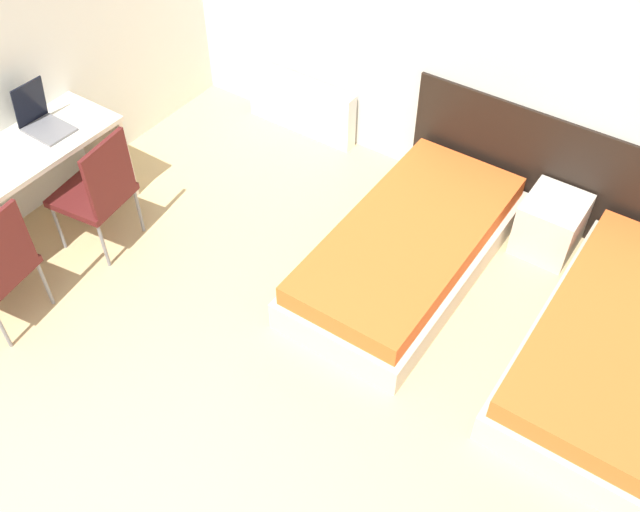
# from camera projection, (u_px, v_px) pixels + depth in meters

# --- Properties ---
(wall_back) EXTENTS (5.73, 0.05, 2.70)m
(wall_back) POSITION_uv_depth(u_px,v_px,m) (467.00, 18.00, 4.72)
(wall_back) COLOR silver
(wall_back) RESTS_ON ground_plane
(headboard_panel) EXTENTS (2.47, 0.03, 0.87)m
(headboard_panel) POSITION_uv_depth(u_px,v_px,m) (571.00, 181.00, 4.97)
(headboard_panel) COLOR black
(headboard_panel) RESTS_ON ground_plane
(bed_near_window) EXTENTS (0.93, 1.93, 0.37)m
(bed_near_window) POSITION_uv_depth(u_px,v_px,m) (408.00, 249.00, 4.86)
(bed_near_window) COLOR beige
(bed_near_window) RESTS_ON ground_plane
(bed_near_door) EXTENTS (0.93, 1.93, 0.37)m
(bed_near_door) POSITION_uv_depth(u_px,v_px,m) (615.00, 344.00, 4.30)
(bed_near_door) COLOR beige
(bed_near_door) RESTS_ON ground_plane
(nightstand) EXTENTS (0.40, 0.44, 0.42)m
(nightstand) POSITION_uv_depth(u_px,v_px,m) (550.00, 224.00, 4.99)
(nightstand) COLOR beige
(nightstand) RESTS_ON ground_plane
(radiator) EXTENTS (1.01, 0.12, 0.49)m
(radiator) POSITION_uv_depth(u_px,v_px,m) (301.00, 105.00, 5.95)
(radiator) COLOR silver
(radiator) RESTS_ON ground_plane
(chair_near_laptop) EXTENTS (0.51, 0.51, 0.92)m
(chair_near_laptop) POSITION_uv_depth(u_px,v_px,m) (98.00, 189.00, 4.81)
(chair_near_laptop) COLOR #511919
(chair_near_laptop) RESTS_ON ground_plane
(laptop) EXTENTS (0.33, 0.25, 0.33)m
(laptop) POSITION_uv_depth(u_px,v_px,m) (42.00, 120.00, 4.84)
(laptop) COLOR slate
(laptop) RESTS_ON desk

